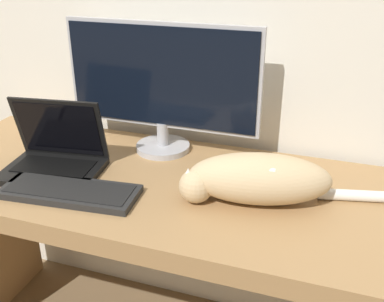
{
  "coord_description": "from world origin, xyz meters",
  "views": [
    {
      "loc": [
        0.56,
        -0.79,
        1.43
      ],
      "look_at": [
        0.19,
        0.29,
        0.9
      ],
      "focal_mm": 42.0,
      "sensor_mm": 36.0,
      "label": 1
    }
  ],
  "objects_px": {
    "monitor": "(161,84)",
    "external_keyboard": "(70,192)",
    "laptop": "(55,157)",
    "cat": "(257,178)"
  },
  "relations": [
    {
      "from": "cat",
      "to": "monitor",
      "type": "bearing_deg",
      "value": 134.88
    },
    {
      "from": "laptop",
      "to": "external_keyboard",
      "type": "height_order",
      "value": "laptop"
    },
    {
      "from": "monitor",
      "to": "cat",
      "type": "relative_size",
      "value": 1.16
    },
    {
      "from": "monitor",
      "to": "laptop",
      "type": "relative_size",
      "value": 2.07
    },
    {
      "from": "laptop",
      "to": "cat",
      "type": "height_order",
      "value": "laptop"
    },
    {
      "from": "cat",
      "to": "external_keyboard",
      "type": "bearing_deg",
      "value": -177.4
    },
    {
      "from": "external_keyboard",
      "to": "cat",
      "type": "xyz_separation_m",
      "value": [
        0.51,
        0.14,
        0.06
      ]
    },
    {
      "from": "monitor",
      "to": "external_keyboard",
      "type": "height_order",
      "value": "monitor"
    },
    {
      "from": "monitor",
      "to": "laptop",
      "type": "bearing_deg",
      "value": -135.06
    },
    {
      "from": "monitor",
      "to": "cat",
      "type": "height_order",
      "value": "monitor"
    }
  ]
}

